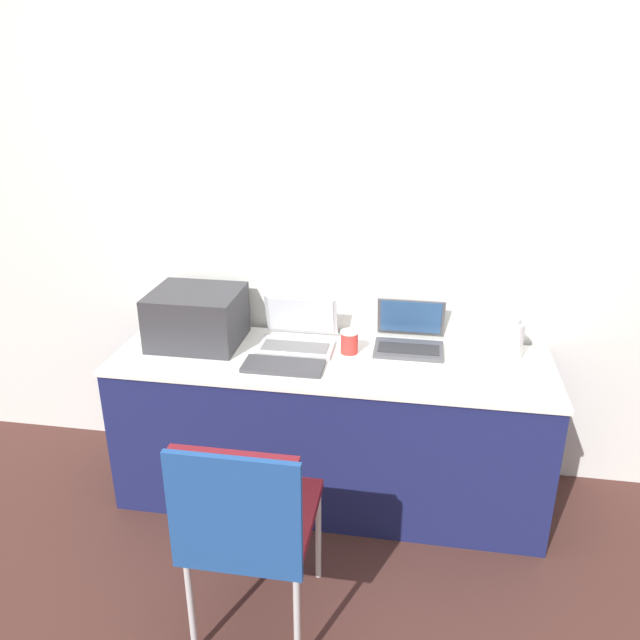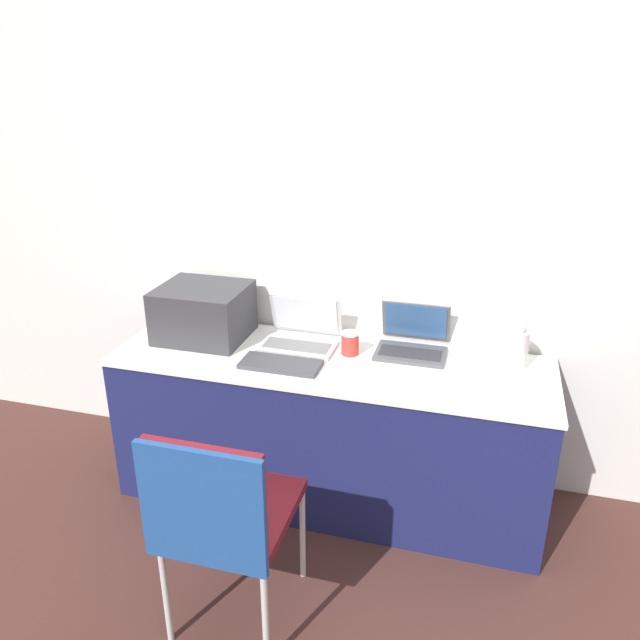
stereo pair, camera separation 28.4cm
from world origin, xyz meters
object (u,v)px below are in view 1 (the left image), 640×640
laptop_right (409,337)px  chair (246,517)px  metal_pitcher (513,339)px  laptop_left (298,335)px  printer (197,315)px  external_keyboard (283,366)px  coffee_cup (349,342)px

laptop_right → chair: (-0.51, -1.11, -0.23)m
metal_pitcher → chair: (-0.98, -1.07, -0.27)m
laptop_right → chair: bearing=-114.6°
laptop_left → printer: bearing=-174.5°
external_keyboard → metal_pitcher: (1.02, 0.29, 0.08)m
printer → chair: size_ratio=0.47×
external_keyboard → coffee_cup: 0.35m
printer → chair: 1.16m
printer → metal_pitcher: size_ratio=2.01×
printer → chair: (0.51, -0.99, -0.32)m
metal_pitcher → chair: metal_pitcher is taller
printer → laptop_left: size_ratio=1.18×
laptop_right → coffee_cup: bearing=-158.0°
coffee_cup → chair: (-0.23, -0.99, -0.24)m
printer → laptop_right: size_ratio=1.30×
external_keyboard → chair: bearing=-87.0°
laptop_left → laptop_right: (0.53, 0.07, -0.00)m
laptop_right → metal_pitcher: laptop_right is taller
coffee_cup → laptop_left: bearing=169.8°
laptop_left → chair: bearing=-88.6°
laptop_right → external_keyboard: size_ratio=0.90×
printer → external_keyboard: bearing=-24.0°
coffee_cup → metal_pitcher: size_ratio=0.52×
printer → coffee_cup: 0.75m
laptop_right → external_keyboard: laptop_right is taller
coffee_cup → chair: size_ratio=0.12×
external_keyboard → coffee_cup: size_ratio=3.30×
printer → coffee_cup: size_ratio=3.84×
laptop_left → external_keyboard: 0.26m
chair → laptop_left: bearing=91.4°
printer → laptop_right: (1.02, 0.11, -0.09)m
printer → coffee_cup: printer is taller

